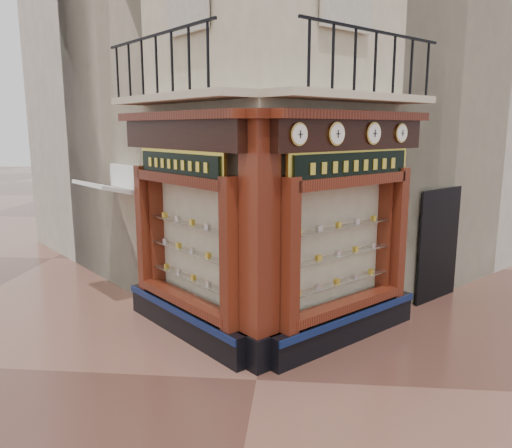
# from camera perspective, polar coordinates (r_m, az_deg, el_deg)

# --- Properties ---
(ground) EXTENTS (80.00, 80.00, 0.00)m
(ground) POSITION_cam_1_polar(r_m,az_deg,el_deg) (7.82, 0.05, -17.40)
(ground) COLOR #4D2D24
(ground) RESTS_ON ground
(main_building) EXTENTS (11.31, 11.31, 12.00)m
(main_building) POSITION_cam_1_polar(r_m,az_deg,el_deg) (13.23, 2.64, 20.88)
(main_building) COLOR beige
(main_building) RESTS_ON ground
(neighbour_left) EXTENTS (11.31, 11.31, 11.00)m
(neighbour_left) POSITION_cam_1_polar(r_m,az_deg,el_deg) (15.90, -6.32, 17.32)
(neighbour_left) COLOR beige
(neighbour_left) RESTS_ON ground
(neighbour_right) EXTENTS (11.31, 11.31, 11.00)m
(neighbour_right) POSITION_cam_1_polar(r_m,az_deg,el_deg) (15.70, 12.55, 17.21)
(neighbour_right) COLOR beige
(neighbour_right) RESTS_ON ground
(shopfront_left) EXTENTS (2.86, 2.86, 3.98)m
(shopfront_left) POSITION_cam_1_polar(r_m,az_deg,el_deg) (8.84, -8.14, -0.50)
(shopfront_left) COLOR black
(shopfront_left) RESTS_ON ground
(shopfront_right) EXTENTS (2.86, 2.86, 3.98)m
(shopfront_right) POSITION_cam_1_polar(r_m,az_deg,el_deg) (8.64, 10.34, -0.83)
(shopfront_right) COLOR black
(shopfront_right) RESTS_ON ground
(corner_pilaster) EXTENTS (0.85, 0.85, 3.98)m
(corner_pilaster) POSITION_cam_1_polar(r_m,az_deg,el_deg) (7.59, 0.39, -2.50)
(corner_pilaster) COLOR black
(corner_pilaster) RESTS_ON ground
(balcony) EXTENTS (5.94, 2.97, 1.03)m
(balcony) POSITION_cam_1_polar(r_m,az_deg,el_deg) (8.38, 1.00, 14.39)
(balcony) COLOR beige
(balcony) RESTS_ON ground
(clock_a) EXTENTS (0.27, 0.27, 0.34)m
(clock_a) POSITION_cam_1_polar(r_m,az_deg,el_deg) (7.32, 4.91, 10.19)
(clock_a) COLOR gold
(clock_a) RESTS_ON ground
(clock_b) EXTENTS (0.29, 0.29, 0.36)m
(clock_b) POSITION_cam_1_polar(r_m,az_deg,el_deg) (7.92, 9.17, 10.14)
(clock_b) COLOR gold
(clock_b) RESTS_ON ground
(clock_c) EXTENTS (0.30, 0.30, 0.37)m
(clock_c) POSITION_cam_1_polar(r_m,az_deg,el_deg) (8.63, 13.26, 10.04)
(clock_c) COLOR gold
(clock_c) RESTS_ON ground
(clock_d) EXTENTS (0.27, 0.27, 0.34)m
(clock_d) POSITION_cam_1_polar(r_m,az_deg,el_deg) (9.27, 16.25, 9.94)
(clock_d) COLOR gold
(clock_d) RESTS_ON ground
(awning) EXTENTS (1.80, 1.80, 0.31)m
(awning) POSITION_cam_1_polar(r_m,az_deg,el_deg) (11.45, -15.86, -8.41)
(awning) COLOR silver
(awning) RESTS_ON ground
(signboard_left) EXTENTS (1.89, 1.89, 0.51)m
(signboard_left) POSITION_cam_1_polar(r_m,az_deg,el_deg) (8.65, -8.78, 6.75)
(signboard_left) COLOR yellow
(signboard_left) RESTS_ON ground
(signboard_right) EXTENTS (2.13, 2.13, 0.57)m
(signboard_right) POSITION_cam_1_polar(r_m,az_deg,el_deg) (8.43, 11.01, 6.58)
(signboard_right) COLOR yellow
(signboard_right) RESTS_ON ground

